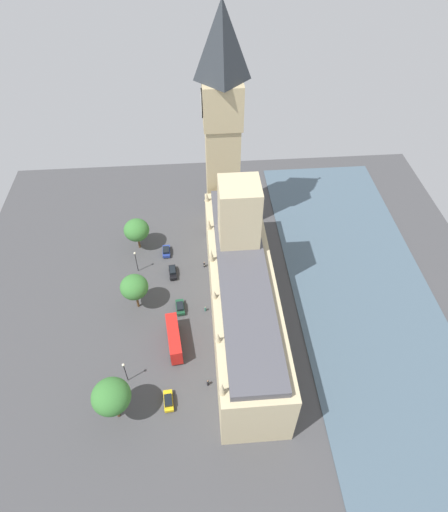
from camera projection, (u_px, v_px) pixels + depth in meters
The scene contains 17 objects.
ground_plane at pixel (232, 319), 99.77m from camera, with size 127.83×127.83×0.00m, color #424244.
river_thames at pixel (369, 310), 101.41m from camera, with size 33.52×115.05×0.25m, color #475B6B.
parliament_building at pixel (241, 288), 94.38m from camera, with size 13.36×56.03×30.49m.
clock_tower at pixel (222, 126), 101.62m from camera, with size 9.24×9.24×57.93m.
car_blue_opposite_hall at pixel (166, 251), 113.91m from camera, with size 2.04×4.17×1.74m.
car_black_trailing at pixel (173, 272), 108.82m from camera, with size 2.11×4.77×1.74m.
car_dark_green_far_end at pixel (180, 307), 101.14m from camera, with size 2.24×4.42×1.74m.
double_decker_bus_by_river_gate at pixel (174, 338), 93.14m from camera, with size 3.71×10.72×4.75m.
car_yellow_cab_under_trees at pixel (168, 401), 85.14m from camera, with size 2.17×4.51×1.74m.
pedestrian_kerbside at pixel (204, 265), 110.73m from camera, with size 0.48×0.59×1.66m.
pedestrian_midblock at pixel (205, 309), 101.03m from camera, with size 0.52×0.61×1.49m.
pedestrian_near_tower at pixel (208, 383), 87.94m from camera, with size 0.64×0.70×1.68m.
plane_tree_corner at pixel (134, 287), 97.47m from camera, with size 6.34×6.34×9.67m.
plane_tree_leading at pixel (111, 397), 78.20m from camera, with size 7.17×7.17×11.10m.
plane_tree_slot_10 at pixel (137, 230), 111.71m from camera, with size 6.53×6.53×9.02m.
street_lamp_slot_11 at pixel (136, 258), 106.97m from camera, with size 0.56×0.56×6.62m.
street_lamp_slot_12 at pixel (125, 369), 86.01m from camera, with size 0.56×0.56×6.35m.
Camera 1 is at (6.47, 58.56, 81.85)m, focal length 30.49 mm.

